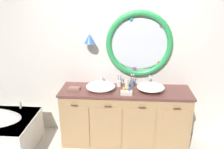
# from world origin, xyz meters

# --- Properties ---
(back_wall_assembly) EXTENTS (6.40, 0.26, 2.60)m
(back_wall_assembly) POSITION_xyz_m (0.02, 0.59, 1.32)
(back_wall_assembly) COLOR silver
(back_wall_assembly) RESTS_ON ground_plane
(vanity_counter) EXTENTS (1.96, 0.59, 0.89)m
(vanity_counter) POSITION_xyz_m (0.11, 0.27, 0.44)
(vanity_counter) COLOR tan
(vanity_counter) RESTS_ON ground_plane
(sink_basin_left) EXTENTS (0.44, 0.44, 0.11)m
(sink_basin_left) POSITION_xyz_m (-0.26, 0.25, 0.94)
(sink_basin_left) COLOR white
(sink_basin_left) RESTS_ON vanity_counter
(sink_basin_right) EXTENTS (0.41, 0.41, 0.13)m
(sink_basin_right) POSITION_xyz_m (0.48, 0.25, 0.95)
(sink_basin_right) COLOR white
(sink_basin_right) RESTS_ON vanity_counter
(faucet_set_left) EXTENTS (0.21, 0.13, 0.14)m
(faucet_set_left) POSITION_xyz_m (-0.26, 0.47, 0.94)
(faucet_set_left) COLOR silver
(faucet_set_left) RESTS_ON vanity_counter
(faucet_set_right) EXTENTS (0.24, 0.13, 0.18)m
(faucet_set_right) POSITION_xyz_m (0.48, 0.47, 0.95)
(faucet_set_right) COLOR silver
(faucet_set_right) RESTS_ON vanity_counter
(toothbrush_holder_left) EXTENTS (0.08, 0.08, 0.22)m
(toothbrush_holder_left) POSITION_xyz_m (0.01, 0.42, 0.94)
(toothbrush_holder_left) COLOR white
(toothbrush_holder_left) RESTS_ON vanity_counter
(toothbrush_holder_right) EXTENTS (0.08, 0.08, 0.20)m
(toothbrush_holder_right) POSITION_xyz_m (0.21, 0.45, 0.94)
(toothbrush_holder_right) COLOR slate
(toothbrush_holder_right) RESTS_ON vanity_counter
(soap_dispenser) EXTENTS (0.06, 0.07, 0.14)m
(soap_dispenser) POSITION_xyz_m (0.14, 0.35, 0.95)
(soap_dispenser) COLOR #EFE5C6
(soap_dispenser) RESTS_ON vanity_counter
(folded_hand_towel) EXTENTS (0.18, 0.10, 0.04)m
(folded_hand_towel) POSITION_xyz_m (-0.66, 0.23, 0.90)
(folded_hand_towel) COLOR #936B56
(folded_hand_towel) RESTS_ON vanity_counter
(toiletry_basket) EXTENTS (0.17, 0.09, 0.11)m
(toiletry_basket) POSITION_xyz_m (0.13, 0.11, 0.92)
(toiletry_basket) COLOR beige
(toiletry_basket) RESTS_ON vanity_counter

